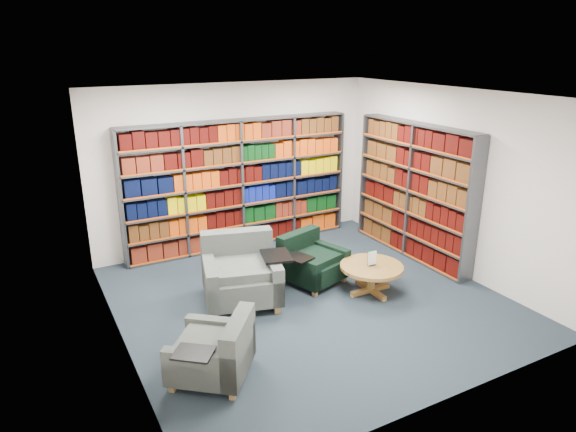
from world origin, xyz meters
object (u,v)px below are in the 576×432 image
chair_green_right (309,262)px  chair_teal_left (241,274)px  chair_teal_front (218,353)px  coffee_table (371,271)px

chair_green_right → chair_teal_left: bearing=-177.3°
chair_green_right → chair_teal_front: bearing=-142.4°
chair_teal_front → coffee_table: bearing=17.3°
chair_teal_front → coffee_table: size_ratio=1.23×
chair_teal_front → coffee_table: (2.63, 0.82, 0.05)m
chair_green_right → coffee_table: size_ratio=1.17×
chair_green_right → chair_teal_front: 2.60m
chair_teal_front → coffee_table: chair_teal_front is taller
chair_teal_front → chair_teal_left: bearing=58.9°
chair_teal_left → coffee_table: size_ratio=1.46×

